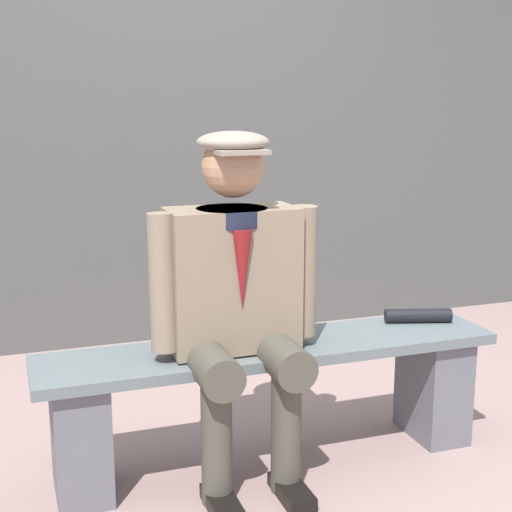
% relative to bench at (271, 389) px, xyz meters
% --- Properties ---
extents(ground_plane, '(30.00, 30.00, 0.00)m').
position_rel_bench_xyz_m(ground_plane, '(0.00, 0.00, -0.30)').
color(ground_plane, gray).
extents(bench, '(1.79, 0.37, 0.49)m').
position_rel_bench_xyz_m(bench, '(0.00, 0.00, 0.00)').
color(bench, slate).
rests_on(bench, ground).
extents(seated_man, '(0.64, 0.53, 1.30)m').
position_rel_bench_xyz_m(seated_man, '(0.16, 0.05, 0.42)').
color(seated_man, gray).
rests_on(seated_man, ground).
extents(rolled_magazine, '(0.28, 0.14, 0.06)m').
position_rel_bench_xyz_m(rolled_magazine, '(-0.68, -0.06, 0.21)').
color(rolled_magazine, black).
rests_on(rolled_magazine, bench).
extents(stadium_wall, '(12.00, 0.24, 2.18)m').
position_rel_bench_xyz_m(stadium_wall, '(0.00, -1.75, 0.79)').
color(stadium_wall, '#4F514F').
rests_on(stadium_wall, ground).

